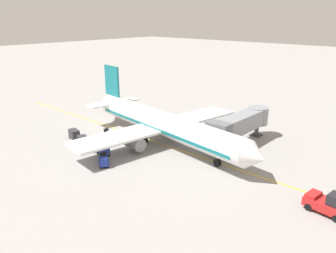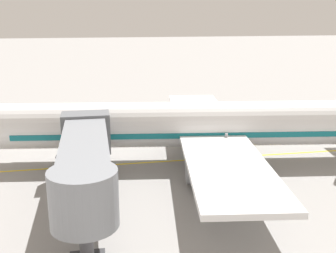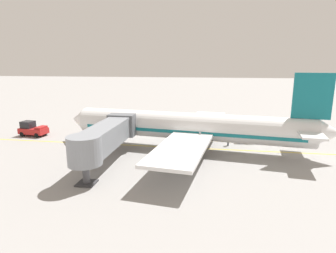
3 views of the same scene
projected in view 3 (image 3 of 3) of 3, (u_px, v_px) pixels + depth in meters
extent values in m
plane|color=gray|center=(190.00, 148.00, 39.76)|extent=(400.00, 400.00, 0.00)
cube|color=gold|center=(190.00, 148.00, 39.76)|extent=(0.24, 80.00, 0.01)
cylinder|color=white|center=(189.00, 126.00, 38.60)|extent=(7.90, 32.21, 3.70)
cube|color=#14707A|center=(189.00, 129.00, 38.70)|extent=(7.60, 29.68, 0.44)
cone|color=white|center=(80.00, 119.00, 43.36)|extent=(3.91, 2.86, 3.63)
cone|color=white|center=(331.00, 133.00, 33.71)|extent=(3.49, 3.19, 3.14)
cube|color=black|center=(90.00, 116.00, 42.72)|extent=(2.90, 1.46, 0.60)
cube|color=white|center=(196.00, 131.00, 38.46)|extent=(30.42, 9.12, 0.36)
cylinder|color=gray|center=(180.00, 151.00, 33.82)|extent=(2.41, 3.44, 2.00)
cylinder|color=gray|center=(197.00, 131.00, 44.10)|extent=(2.41, 3.44, 2.00)
cube|color=#14707A|center=(313.00, 96.00, 33.43)|extent=(0.90, 4.40, 5.50)
cube|color=white|center=(307.00, 129.00, 34.38)|extent=(10.26, 3.90, 0.24)
cylinder|color=black|center=(116.00, 139.00, 42.30)|extent=(0.59, 1.15, 1.10)
cylinder|color=gray|center=(115.00, 129.00, 41.96)|extent=(0.24, 0.24, 2.00)
cylinder|color=black|center=(200.00, 151.00, 36.50)|extent=(0.59, 1.15, 1.10)
cylinder|color=gray|center=(200.00, 140.00, 36.15)|extent=(0.24, 0.24, 2.00)
cylinder|color=black|center=(205.00, 142.00, 40.80)|extent=(0.59, 1.15, 1.10)
cylinder|color=gray|center=(206.00, 132.00, 40.46)|extent=(0.24, 0.24, 2.00)
cube|color=gray|center=(108.00, 135.00, 33.12)|extent=(12.36, 2.80, 2.60)
cube|color=slate|center=(122.00, 125.00, 38.30)|extent=(2.00, 3.50, 2.99)
cylinder|color=gray|center=(85.00, 150.00, 27.17)|extent=(3.36, 3.36, 2.86)
cylinder|color=#4C4C51|center=(86.00, 174.00, 27.69)|extent=(0.70, 0.70, 2.19)
cube|color=#38383A|center=(87.00, 183.00, 27.92)|extent=(1.80, 1.80, 0.16)
cube|color=#B21E1E|center=(34.00, 131.00, 46.30)|extent=(2.69, 4.62, 0.90)
cube|color=black|center=(28.00, 124.00, 46.33)|extent=(1.85, 2.02, 1.10)
cube|color=#B21E1E|center=(41.00, 128.00, 45.76)|extent=(1.98, 1.31, 0.36)
cylinder|color=black|center=(45.00, 133.00, 46.90)|extent=(0.44, 0.83, 0.80)
cylinder|color=black|center=(37.00, 135.00, 45.14)|extent=(0.44, 0.83, 0.80)
cylinder|color=black|center=(31.00, 132.00, 47.64)|extent=(0.44, 0.83, 0.80)
cylinder|color=black|center=(22.00, 134.00, 45.89)|extent=(0.44, 0.83, 0.80)
cube|color=silver|center=(246.00, 139.00, 42.27)|extent=(1.27, 2.53, 0.70)
cube|color=silver|center=(241.00, 135.00, 42.27)|extent=(1.05, 1.08, 0.44)
cube|color=black|center=(251.00, 135.00, 42.00)|extent=(0.84, 0.18, 0.64)
cylinder|color=black|center=(245.00, 134.00, 42.15)|extent=(0.09, 0.27, 0.54)
cylinder|color=black|center=(240.00, 142.00, 41.98)|extent=(0.22, 0.57, 0.56)
cylinder|color=black|center=(239.00, 140.00, 43.02)|extent=(0.22, 0.57, 0.56)
cylinder|color=black|center=(252.00, 142.00, 41.67)|extent=(0.22, 0.57, 0.56)
cylinder|color=black|center=(251.00, 140.00, 42.71)|extent=(0.22, 0.57, 0.56)
cube|color=#1E339E|center=(196.00, 127.00, 50.22)|extent=(2.41, 2.74, 0.70)
cube|color=#1E339E|center=(194.00, 123.00, 50.55)|extent=(1.44, 1.44, 0.44)
cube|color=black|center=(200.00, 124.00, 49.61)|extent=(0.78, 0.61, 0.64)
cylinder|color=black|center=(196.00, 123.00, 50.16)|extent=(0.22, 0.26, 0.54)
cylinder|color=black|center=(191.00, 128.00, 50.50)|extent=(0.48, 0.57, 0.56)
cylinder|color=black|center=(194.00, 127.00, 51.26)|extent=(0.48, 0.57, 0.56)
cylinder|color=black|center=(198.00, 130.00, 49.32)|extent=(0.48, 0.57, 0.56)
cylinder|color=black|center=(202.00, 129.00, 50.09)|extent=(0.48, 0.57, 0.56)
cube|color=#4C4C51|center=(212.00, 131.00, 47.84)|extent=(1.77, 2.44, 0.12)
cube|color=#233D9E|center=(212.00, 128.00, 47.70)|extent=(1.68, 2.32, 1.10)
cylinder|color=#4C4C51|center=(204.00, 130.00, 48.38)|extent=(0.23, 0.70, 0.07)
cylinder|color=black|center=(207.00, 133.00, 47.70)|extent=(0.20, 0.38, 0.36)
cylinder|color=black|center=(208.00, 131.00, 48.69)|extent=(0.20, 0.38, 0.36)
cylinder|color=black|center=(216.00, 134.00, 47.09)|extent=(0.20, 0.38, 0.36)
cylinder|color=black|center=(218.00, 132.00, 48.09)|extent=(0.20, 0.38, 0.36)
cube|color=#4C4C51|center=(230.00, 132.00, 47.26)|extent=(1.77, 2.44, 0.12)
cube|color=#999EA3|center=(230.00, 128.00, 47.12)|extent=(1.68, 2.32, 1.10)
cylinder|color=#4C4C51|center=(221.00, 131.00, 47.79)|extent=(0.23, 0.70, 0.07)
cylinder|color=black|center=(224.00, 134.00, 47.11)|extent=(0.20, 0.38, 0.36)
cylinder|color=black|center=(225.00, 132.00, 48.11)|extent=(0.20, 0.38, 0.36)
cylinder|color=black|center=(234.00, 135.00, 46.50)|extent=(0.20, 0.38, 0.36)
cylinder|color=black|center=(235.00, 133.00, 47.50)|extent=(0.20, 0.38, 0.36)
cube|color=#4C4C51|center=(244.00, 133.00, 46.80)|extent=(1.77, 2.44, 0.12)
cube|color=#2D2D33|center=(245.00, 129.00, 46.67)|extent=(1.68, 2.32, 1.10)
cylinder|color=#4C4C51|center=(236.00, 132.00, 47.34)|extent=(0.23, 0.70, 0.07)
cylinder|color=black|center=(239.00, 134.00, 46.66)|extent=(0.20, 0.38, 0.36)
cylinder|color=black|center=(240.00, 133.00, 47.66)|extent=(0.20, 0.38, 0.36)
cylinder|color=black|center=(249.00, 135.00, 46.05)|extent=(0.20, 0.38, 0.36)
cylinder|color=black|center=(250.00, 134.00, 47.05)|extent=(0.20, 0.38, 0.36)
cube|color=#4C4C51|center=(268.00, 135.00, 45.48)|extent=(1.77, 2.44, 0.12)
cube|color=#2D2D33|center=(269.00, 131.00, 45.35)|extent=(1.68, 2.32, 1.10)
cylinder|color=#4C4C51|center=(259.00, 134.00, 46.02)|extent=(0.23, 0.70, 0.07)
cylinder|color=black|center=(263.00, 136.00, 45.34)|extent=(0.20, 0.38, 0.36)
cylinder|color=black|center=(263.00, 135.00, 46.34)|extent=(0.20, 0.38, 0.36)
cylinder|color=black|center=(274.00, 137.00, 44.73)|extent=(0.20, 0.38, 0.36)
cylinder|color=black|center=(274.00, 136.00, 45.73)|extent=(0.20, 0.38, 0.36)
cylinder|color=#232328|center=(228.00, 143.00, 40.89)|extent=(0.15, 0.15, 0.85)
cylinder|color=#232328|center=(228.00, 143.00, 40.69)|extent=(0.15, 0.15, 0.85)
cube|color=yellow|center=(228.00, 138.00, 40.63)|extent=(0.43, 0.33, 0.60)
cylinder|color=yellow|center=(228.00, 138.00, 40.89)|extent=(0.24, 0.14, 0.57)
cylinder|color=yellow|center=(229.00, 139.00, 40.40)|extent=(0.24, 0.14, 0.57)
sphere|color=#997051|center=(228.00, 135.00, 40.54)|extent=(0.22, 0.22, 0.22)
cube|color=red|center=(228.00, 135.00, 40.53)|extent=(0.28, 0.14, 0.10)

